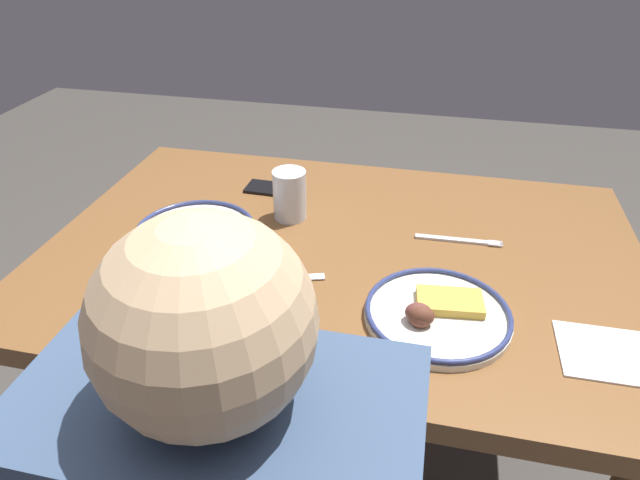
{
  "coord_description": "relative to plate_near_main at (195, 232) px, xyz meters",
  "views": [
    {
      "loc": [
        -0.17,
        1.01,
        1.41
      ],
      "look_at": [
        0.04,
        0.02,
        0.77
      ],
      "focal_mm": 30.64,
      "sensor_mm": 36.0,
      "label": 1
    }
  ],
  "objects": [
    {
      "name": "ground_plane",
      "position": [
        -0.34,
        -0.03,
        -0.75
      ],
      "size": [
        6.0,
        6.0,
        0.0
      ],
      "primitive_type": "plane",
      "color": "#3F3C37"
    },
    {
      "name": "dining_table",
      "position": [
        -0.34,
        -0.03,
        -0.08
      ],
      "size": [
        1.32,
        0.88,
        0.74
      ],
      "color": "brown",
      "rests_on": "ground_plane"
    },
    {
      "name": "plate_near_main",
      "position": [
        0.0,
        0.0,
        0.0
      ],
      "size": [
        0.28,
        0.28,
        0.04
      ],
      "color": "silver",
      "rests_on": "dining_table"
    },
    {
      "name": "plate_center_pancakes",
      "position": [
        -0.55,
        0.17,
        0.0
      ],
      "size": [
        0.27,
        0.27,
        0.05
      ],
      "color": "silver",
      "rests_on": "dining_table"
    },
    {
      "name": "drinking_glass",
      "position": [
        -0.19,
        -0.14,
        0.04
      ],
      "size": [
        0.08,
        0.08,
        0.12
      ],
      "color": "silver",
      "rests_on": "dining_table"
    },
    {
      "name": "cell_phone",
      "position": [
        -0.11,
        -0.26,
        -0.01
      ],
      "size": [
        0.15,
        0.08,
        0.01
      ],
      "primitive_type": "cube",
      "rotation": [
        0.0,
        0.0,
        -0.03
      ],
      "color": "black",
      "rests_on": "dining_table"
    },
    {
      "name": "paper_napkin",
      "position": [
        -0.84,
        0.2,
        -0.01
      ],
      "size": [
        0.15,
        0.14,
        0.0
      ],
      "primitive_type": "cube",
      "rotation": [
        0.0,
        0.0,
        0.01
      ],
      "color": "white",
      "rests_on": "dining_table"
    },
    {
      "name": "fork_near",
      "position": [
        -0.59,
        -0.11,
        -0.01
      ],
      "size": [
        0.2,
        0.02,
        0.01
      ],
      "color": "silver",
      "rests_on": "dining_table"
    },
    {
      "name": "butter_knife",
      "position": [
        -0.21,
        0.12,
        -0.01
      ],
      "size": [
        0.23,
        0.09,
        0.01
      ],
      "color": "silver",
      "rests_on": "dining_table"
    }
  ]
}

